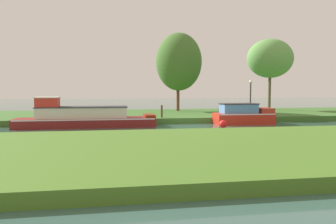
# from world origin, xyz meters

# --- Properties ---
(ground_plane) EXTENTS (120.00, 120.00, 0.00)m
(ground_plane) POSITION_xyz_m (0.00, 0.00, 0.00)
(ground_plane) COLOR #395B52
(riverbank_far) EXTENTS (72.00, 10.00, 0.40)m
(riverbank_far) POSITION_xyz_m (0.00, 7.00, 0.20)
(riverbank_far) COLOR #3E6B2A
(riverbank_far) RESTS_ON ground_plane
(riverbank_near) EXTENTS (72.00, 10.00, 0.40)m
(riverbank_near) POSITION_xyz_m (0.00, -9.00, 0.20)
(riverbank_near) COLOR #497425
(riverbank_near) RESTS_ON ground_plane
(maroon_barge) EXTENTS (8.83, 1.97, 1.94)m
(maroon_barge) POSITION_xyz_m (-7.12, 1.20, 0.61)
(maroon_barge) COLOR maroon
(maroon_barge) RESTS_ON ground_plane
(red_narrowboat) EXTENTS (4.05, 1.63, 1.44)m
(red_narrowboat) POSITION_xyz_m (3.73, 1.20, 0.62)
(red_narrowboat) COLOR red
(red_narrowboat) RESTS_ON ground_plane
(willow_tree_left) EXTENTS (4.10, 4.49, 7.03)m
(willow_tree_left) POSITION_xyz_m (0.73, 9.09, 4.84)
(willow_tree_left) COLOR brown
(willow_tree_left) RESTS_ON riverbank_far
(willow_tree_centre) EXTENTS (4.46, 3.73, 6.77)m
(willow_tree_centre) POSITION_xyz_m (9.71, 9.47, 5.30)
(willow_tree_centre) COLOR brown
(willow_tree_centre) RESTS_ON riverbank_far
(lamp_post) EXTENTS (0.24, 0.24, 2.70)m
(lamp_post) POSITION_xyz_m (5.41, 3.96, 2.11)
(lamp_post) COLOR #333338
(lamp_post) RESTS_ON riverbank_far
(mooring_post_near) EXTENTS (0.14, 0.14, 0.88)m
(mooring_post_near) POSITION_xyz_m (-1.79, 2.76, 0.84)
(mooring_post_near) COLOR #503226
(mooring_post_near) RESTS_ON riverbank_far
(mooring_post_far) EXTENTS (0.17, 0.17, 0.56)m
(mooring_post_far) POSITION_xyz_m (6.77, 2.76, 0.68)
(mooring_post_far) COLOR #443420
(mooring_post_far) RESTS_ON riverbank_far
(channel_buoy) EXTENTS (0.50, 0.50, 0.50)m
(channel_buoy) POSITION_xyz_m (1.55, -0.82, 0.25)
(channel_buoy) COLOR red
(channel_buoy) RESTS_ON ground_plane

